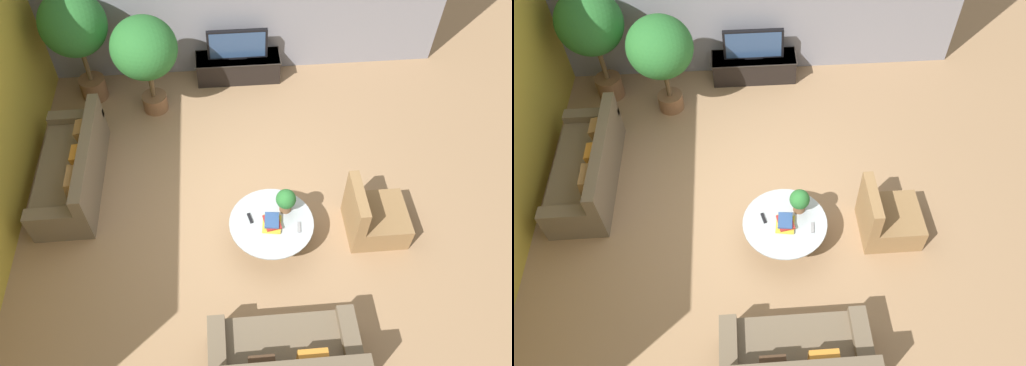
% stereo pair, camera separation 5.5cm
% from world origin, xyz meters
% --- Properties ---
extents(ground_plane, '(24.00, 24.00, 0.00)m').
position_xyz_m(ground_plane, '(0.00, 0.00, 0.00)').
color(ground_plane, '#9E7A56').
extents(media_console, '(1.50, 0.50, 0.46)m').
position_xyz_m(media_console, '(0.08, 2.94, 0.24)').
color(media_console, black).
rests_on(media_console, ground).
extents(television, '(1.04, 0.13, 0.54)m').
position_xyz_m(television, '(0.08, 2.94, 0.72)').
color(television, black).
rests_on(television, media_console).
extents(coffee_table, '(1.13, 1.13, 0.42)m').
position_xyz_m(coffee_table, '(0.32, -0.56, 0.30)').
color(coffee_table, '#756656').
rests_on(coffee_table, ground).
extents(couch_by_wall, '(0.84, 2.09, 0.84)m').
position_xyz_m(couch_by_wall, '(-2.49, 0.69, 0.29)').
color(couch_by_wall, brown).
rests_on(couch_by_wall, ground).
extents(couch_near_entry, '(1.70, 0.84, 0.84)m').
position_xyz_m(couch_near_entry, '(0.29, -2.32, 0.28)').
color(couch_near_entry, brown).
rests_on(couch_near_entry, ground).
extents(armchair_wicker, '(0.80, 0.76, 0.86)m').
position_xyz_m(armchair_wicker, '(1.73, -0.50, 0.27)').
color(armchair_wicker, olive).
rests_on(armchair_wicker, ground).
extents(potted_palm_tall, '(1.04, 1.04, 1.97)m').
position_xyz_m(potted_palm_tall, '(-2.45, 2.65, 1.38)').
color(potted_palm_tall, brown).
rests_on(potted_palm_tall, ground).
extents(potted_palm_corner, '(1.03, 1.03, 1.73)m').
position_xyz_m(potted_palm_corner, '(-1.38, 2.25, 1.19)').
color(potted_palm_corner, brown).
rests_on(potted_palm_corner, ground).
extents(potted_plant_tabletop, '(0.27, 0.27, 0.37)m').
position_xyz_m(potted_plant_tabletop, '(0.52, -0.37, 0.63)').
color(potted_plant_tabletop, brown).
rests_on(potted_plant_tabletop, coffee_table).
extents(book_stack, '(0.28, 0.31, 0.09)m').
position_xyz_m(book_stack, '(0.32, -0.60, 0.46)').
color(book_stack, gold).
rests_on(book_stack, coffee_table).
extents(remote_black, '(0.08, 0.16, 0.02)m').
position_xyz_m(remote_black, '(0.04, -0.48, 0.43)').
color(remote_black, black).
rests_on(remote_black, coffee_table).
extents(remote_silver, '(0.06, 0.16, 0.02)m').
position_xyz_m(remote_silver, '(0.67, -0.68, 0.43)').
color(remote_silver, gray).
rests_on(remote_silver, coffee_table).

